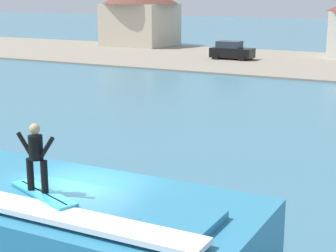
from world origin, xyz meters
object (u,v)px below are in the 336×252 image
Objects in this scene: surfboard at (43,193)px; house_with_chimney at (140,11)px; car_near_shore at (231,51)px; surfer at (36,154)px; wave_crest at (57,224)px.

surfboard is 55.44m from house_with_chimney.
house_with_chimney reaches higher than car_near_shore.
car_near_shore is at bearing 105.64° from surfboard.
surfboard is 0.91m from surfer.
wave_crest is 54.81m from house_with_chimney.
house_with_chimney is (-14.96, 8.52, 3.18)m from car_near_shore.
surfboard is 41.82m from car_near_shore.
house_with_chimney is (-26.04, 48.12, 3.24)m from wave_crest.
surfer is (0.05, -0.67, 1.92)m from wave_crest.
car_near_shore is (-11.27, 40.26, -0.96)m from surfboard.
surfboard is (0.20, -0.67, 1.02)m from wave_crest.
surfboard is at bearing -73.56° from wave_crest.
car_near_shore is at bearing -29.67° from house_with_chimney.
surfboard is 1.43× the size of surfer.
surfer reaches higher than surfboard.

